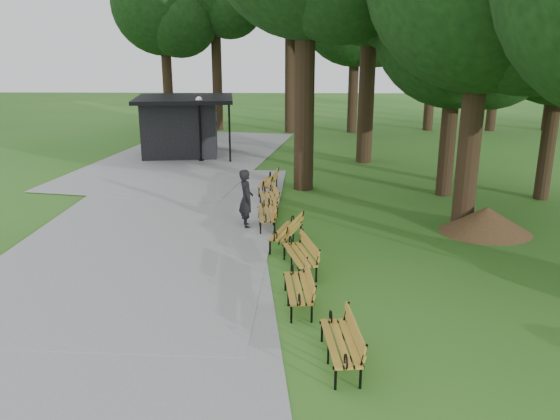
{
  "coord_description": "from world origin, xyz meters",
  "views": [
    {
      "loc": [
        0.55,
        -14.65,
        5.89
      ],
      "look_at": [
        0.18,
        1.11,
        1.1
      ],
      "focal_mm": 36.36,
      "sensor_mm": 36.0,
      "label": 1
    }
  ],
  "objects_px": {
    "person": "(246,199)",
    "bench_0": "(340,343)",
    "bench_1": "(298,288)",
    "bench_5": "(268,198)",
    "lawn_tree_1": "(458,23)",
    "kiosk": "(180,126)",
    "bench_6": "(268,182)",
    "bench_3": "(286,231)",
    "lamp_post": "(200,115)",
    "bench_2": "(300,255)",
    "bench_4": "(266,214)",
    "dirt_mound": "(486,220)"
  },
  "relations": [
    {
      "from": "bench_0",
      "to": "bench_3",
      "type": "bearing_deg",
      "value": -175.68
    },
    {
      "from": "bench_3",
      "to": "bench_6",
      "type": "bearing_deg",
      "value": -155.69
    },
    {
      "from": "person",
      "to": "bench_1",
      "type": "xyz_separation_m",
      "value": [
        1.63,
        -5.63,
        -0.52
      ]
    },
    {
      "from": "kiosk",
      "to": "bench_1",
      "type": "xyz_separation_m",
      "value": [
        5.99,
        -17.38,
        -1.08
      ]
    },
    {
      "from": "dirt_mound",
      "to": "bench_0",
      "type": "bearing_deg",
      "value": -124.04
    },
    {
      "from": "lamp_post",
      "to": "person",
      "type": "bearing_deg",
      "value": -73.17
    },
    {
      "from": "bench_2",
      "to": "kiosk",
      "type": "bearing_deg",
      "value": -172.62
    },
    {
      "from": "person",
      "to": "kiosk",
      "type": "height_order",
      "value": "kiosk"
    },
    {
      "from": "bench_4",
      "to": "lawn_tree_1",
      "type": "xyz_separation_m",
      "value": [
        6.75,
        4.11,
        5.96
      ]
    },
    {
      "from": "kiosk",
      "to": "bench_0",
      "type": "distance_m",
      "value": 20.93
    },
    {
      "from": "bench_1",
      "to": "bench_4",
      "type": "height_order",
      "value": "same"
    },
    {
      "from": "lamp_post",
      "to": "lawn_tree_1",
      "type": "relative_size",
      "value": 0.34
    },
    {
      "from": "bench_3",
      "to": "lawn_tree_1",
      "type": "bearing_deg",
      "value": 150.64
    },
    {
      "from": "bench_5",
      "to": "bench_6",
      "type": "xyz_separation_m",
      "value": [
        -0.11,
        2.36,
        0.0
      ]
    },
    {
      "from": "person",
      "to": "bench_6",
      "type": "xyz_separation_m",
      "value": [
        0.52,
        4.26,
        -0.52
      ]
    },
    {
      "from": "person",
      "to": "lamp_post",
      "type": "xyz_separation_m",
      "value": [
        -3.07,
        10.16,
        1.34
      ]
    },
    {
      "from": "person",
      "to": "bench_0",
      "type": "bearing_deg",
      "value": -177.39
    },
    {
      "from": "bench_0",
      "to": "bench_3",
      "type": "xyz_separation_m",
      "value": [
        -1.1,
        6.33,
        0.0
      ]
    },
    {
      "from": "bench_4",
      "to": "bench_5",
      "type": "height_order",
      "value": "same"
    },
    {
      "from": "lamp_post",
      "to": "bench_4",
      "type": "relative_size",
      "value": 1.68
    },
    {
      "from": "bench_6",
      "to": "bench_3",
      "type": "bearing_deg",
      "value": 14.25
    },
    {
      "from": "bench_1",
      "to": "bench_5",
      "type": "relative_size",
      "value": 1.0
    },
    {
      "from": "lamp_post",
      "to": "bench_6",
      "type": "bearing_deg",
      "value": -58.66
    },
    {
      "from": "lamp_post",
      "to": "bench_6",
      "type": "distance_m",
      "value": 7.15
    },
    {
      "from": "person",
      "to": "bench_6",
      "type": "distance_m",
      "value": 4.32
    },
    {
      "from": "dirt_mound",
      "to": "bench_2",
      "type": "bearing_deg",
      "value": -151.47
    },
    {
      "from": "bench_0",
      "to": "lawn_tree_1",
      "type": "bearing_deg",
      "value": 152.19
    },
    {
      "from": "dirt_mound",
      "to": "lawn_tree_1",
      "type": "height_order",
      "value": "lawn_tree_1"
    },
    {
      "from": "person",
      "to": "dirt_mound",
      "type": "relative_size",
      "value": 0.79
    },
    {
      "from": "bench_2",
      "to": "bench_5",
      "type": "relative_size",
      "value": 1.0
    },
    {
      "from": "bench_0",
      "to": "bench_2",
      "type": "relative_size",
      "value": 1.0
    },
    {
      "from": "kiosk",
      "to": "bench_3",
      "type": "bearing_deg",
      "value": -73.65
    },
    {
      "from": "bench_1",
      "to": "lawn_tree_1",
      "type": "distance_m",
      "value": 12.84
    },
    {
      "from": "bench_4",
      "to": "bench_0",
      "type": "bearing_deg",
      "value": 7.39
    },
    {
      "from": "bench_1",
      "to": "bench_5",
      "type": "bearing_deg",
      "value": -177.64
    },
    {
      "from": "bench_3",
      "to": "bench_1",
      "type": "bearing_deg",
      "value": 21.47
    },
    {
      "from": "lamp_post",
      "to": "bench_2",
      "type": "bearing_deg",
      "value": -70.87
    },
    {
      "from": "bench_4",
      "to": "lawn_tree_1",
      "type": "bearing_deg",
      "value": 116.46
    },
    {
      "from": "kiosk",
      "to": "bench_1",
      "type": "relative_size",
      "value": 2.55
    },
    {
      "from": "person",
      "to": "bench_0",
      "type": "height_order",
      "value": "person"
    },
    {
      "from": "bench_2",
      "to": "bench_3",
      "type": "height_order",
      "value": "same"
    },
    {
      "from": "bench_5",
      "to": "lawn_tree_1",
      "type": "distance_m",
      "value": 9.3
    },
    {
      "from": "lamp_post",
      "to": "bench_2",
      "type": "xyz_separation_m",
      "value": [
        4.76,
        -13.72,
        -1.86
      ]
    },
    {
      "from": "lamp_post",
      "to": "bench_4",
      "type": "xyz_separation_m",
      "value": [
        3.72,
        -10.1,
        -1.86
      ]
    },
    {
      "from": "bench_5",
      "to": "lawn_tree_1",
      "type": "xyz_separation_m",
      "value": [
        6.78,
        2.26,
        5.96
      ]
    },
    {
      "from": "lawn_tree_1",
      "to": "bench_0",
      "type": "bearing_deg",
      "value": -112.28
    },
    {
      "from": "bench_1",
      "to": "bench_5",
      "type": "height_order",
      "value": "same"
    },
    {
      "from": "bench_3",
      "to": "bench_4",
      "type": "xyz_separation_m",
      "value": [
        -0.66,
        1.75,
        0.0
      ]
    },
    {
      "from": "bench_2",
      "to": "bench_6",
      "type": "relative_size",
      "value": 1.0
    },
    {
      "from": "person",
      "to": "lamp_post",
      "type": "height_order",
      "value": "lamp_post"
    }
  ]
}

